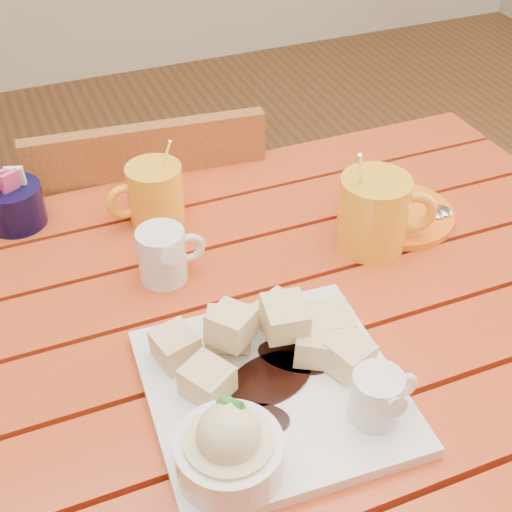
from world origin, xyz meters
name	(u,v)px	position (x,y,z in m)	size (l,w,h in m)	color
table	(233,389)	(0.00, 0.00, 0.64)	(1.20, 0.79, 0.75)	#AA3316
dessert_plate	(267,392)	(-0.01, -0.13, 0.78)	(0.29, 0.29, 0.11)	white
coffee_mug_left	(154,194)	(-0.02, 0.27, 0.80)	(0.12, 0.08, 0.14)	#FFAB20
coffee_mug_right	(375,212)	(0.25, 0.09, 0.81)	(0.14, 0.10, 0.16)	#FFAB20
cream_pitcher	(164,254)	(-0.05, 0.13, 0.79)	(0.09, 0.08, 0.08)	white
sugar_caddy	(14,204)	(-0.21, 0.34, 0.78)	(0.09, 0.09, 0.09)	black
orange_saucer	(398,214)	(0.32, 0.14, 0.76)	(0.17, 0.17, 0.02)	orange
chair_far	(153,267)	(0.02, 0.50, 0.47)	(0.43, 0.43, 0.84)	brown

